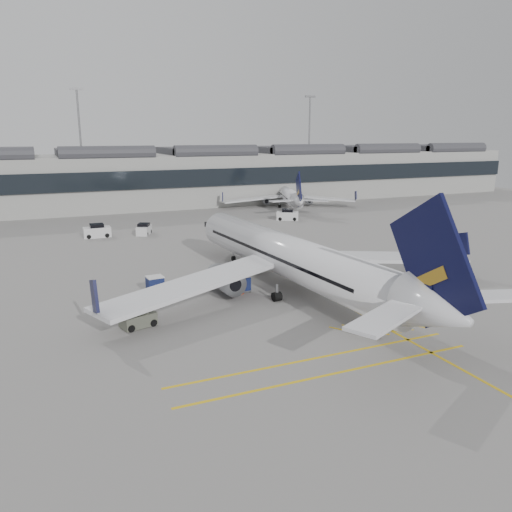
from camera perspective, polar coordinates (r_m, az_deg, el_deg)
name	(u,v)px	position (r m, az deg, el deg)	size (l,w,h in m)	color
ground	(238,316)	(43.41, -2.07, -6.84)	(220.00, 220.00, 0.00)	gray
terminal	(114,178)	(111.16, -15.92, 8.52)	(200.00, 20.45, 12.40)	#9E9E99
light_masts	(95,138)	(124.57, -17.87, 12.75)	(113.00, 0.60, 25.45)	slate
apron_markings	(288,274)	(56.00, 3.73, -2.08)	(0.25, 60.00, 0.01)	gold
airliner_main	(291,258)	(49.14, 4.05, -0.22)	(39.98, 43.81, 11.64)	silver
airliner_far	(288,195)	(108.57, 3.67, 6.97)	(27.78, 30.83, 8.49)	silver
belt_loader	(260,266)	(57.13, 0.51, -1.16)	(4.80, 2.70, 1.90)	beige
baggage_cart_a	(242,283)	(49.46, -1.65, -3.14)	(1.71, 1.47, 1.66)	gray
baggage_cart_b	(234,282)	(49.53, -2.48, -2.94)	(2.09, 1.83, 1.94)	gray
baggage_cart_c	(209,279)	(51.13, -5.36, -2.68)	(1.67, 1.45, 1.58)	gray
baggage_cart_d	(155,284)	(49.86, -11.46, -3.21)	(1.79, 1.52, 1.78)	gray
ramp_agent_a	(242,286)	(48.78, -1.58, -3.43)	(0.62, 0.41, 1.71)	red
ramp_agent_b	(229,278)	(51.08, -3.09, -2.55)	(0.91, 0.71, 1.88)	#FF590D
pushback_tug	(138,319)	(41.93, -13.33, -6.99)	(3.05, 2.31, 1.52)	#595B4E
safety_cone_nose	(281,252)	(65.02, 2.87, 0.40)	(0.39, 0.39, 0.54)	#F24C0A
safety_cone_engine	(338,281)	(52.97, 9.32, -2.86)	(0.41, 0.41, 0.57)	#F24C0A
service_van_left	(97,231)	(79.62, -17.71, 2.71)	(3.99, 2.04, 2.04)	silver
service_van_mid	(144,229)	(79.87, -12.68, 2.98)	(3.01, 3.84, 1.77)	silver
service_van_right	(288,215)	(91.40, 3.62, 4.69)	(4.40, 3.62, 2.02)	silver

